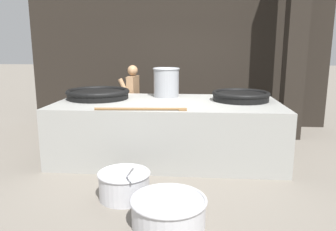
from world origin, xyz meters
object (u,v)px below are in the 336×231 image
(cook, at_px, (133,99))
(prep_bowl_meat, at_px, (169,210))
(giant_wok_near, at_px, (98,94))
(stock_pot, at_px, (166,82))
(giant_wok_far, at_px, (241,96))
(prep_bowl_vegetables, at_px, (124,184))

(cook, distance_m, prep_bowl_meat, 3.74)
(giant_wok_near, bearing_deg, stock_pot, 15.24)
(giant_wok_near, distance_m, giant_wok_far, 2.56)
(prep_bowl_vegetables, distance_m, prep_bowl_meat, 0.87)
(cook, bearing_deg, prep_bowl_vegetables, 104.52)
(stock_pot, relative_size, cook, 0.35)
(giant_wok_near, height_order, prep_bowl_meat, giant_wok_near)
(prep_bowl_meat, bearing_deg, cook, 106.51)
(cook, relative_size, prep_bowl_vegetables, 1.84)
(prep_bowl_vegetables, bearing_deg, cook, 98.27)
(giant_wok_far, distance_m, prep_bowl_vegetables, 2.68)
(giant_wok_near, height_order, cook, cook)
(giant_wok_near, height_order, stock_pot, stock_pot)
(stock_pot, distance_m, cook, 1.13)
(stock_pot, distance_m, prep_bowl_vegetables, 2.51)
(prep_bowl_vegetables, bearing_deg, giant_wok_near, 114.60)
(giant_wok_far, xyz_separation_m, prep_bowl_meat, (-1.07, -2.49, -0.91))
(stock_pot, relative_size, prep_bowl_meat, 0.64)
(giant_wok_far, distance_m, stock_pot, 1.40)
(giant_wok_near, relative_size, prep_bowl_meat, 1.35)
(giant_wok_near, bearing_deg, prep_bowl_meat, -59.27)
(giant_wok_near, xyz_separation_m, prep_bowl_vegetables, (0.87, -1.90, -0.89))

